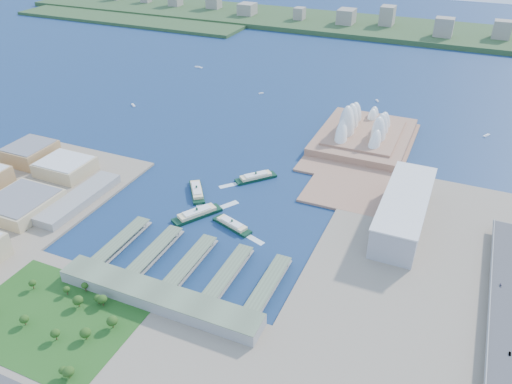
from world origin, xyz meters
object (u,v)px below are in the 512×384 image
at_px(ferry_b, 256,176).
at_px(ferry_c, 197,212).
at_px(car_c, 501,285).
at_px(ferry_a, 197,190).
at_px(ferry_d, 232,223).
at_px(car_b, 510,354).
at_px(toaster_building, 404,210).
at_px(opera_house, 366,121).

bearing_deg(ferry_b, ferry_c, -62.68).
bearing_deg(car_c, ferry_a, 171.59).
bearing_deg(ferry_d, car_c, -71.32).
bearing_deg(car_b, ferry_d, 163.16).
xyz_separation_m(toaster_building, ferry_a, (-244.97, -31.12, -15.29)).
height_order(opera_house, ferry_d, opera_house).
distance_m(ferry_c, car_b, 339.90).
relative_size(opera_house, car_b, 46.60).
bearing_deg(ferry_a, car_b, -56.01).
bearing_deg(ferry_c, ferry_b, -72.98).
height_order(opera_house, car_c, opera_house).
height_order(opera_house, ferry_c, opera_house).
xyz_separation_m(opera_house, car_b, (199.00, -363.82, -16.51)).
xyz_separation_m(opera_house, toaster_building, (90.00, -200.00, -11.50)).
distance_m(opera_house, ferry_d, 291.86).
relative_size(toaster_building, ferry_d, 3.06).
height_order(ferry_b, car_c, car_c).
bearing_deg(ferry_d, car_b, -87.37).
bearing_deg(opera_house, ferry_c, -115.09).
relative_size(toaster_building, ferry_b, 2.82).
xyz_separation_m(ferry_c, car_b, (328.16, -88.02, 9.83)).
xyz_separation_m(ferry_d, car_b, (282.02, -85.34, 10.69)).
bearing_deg(opera_house, toaster_building, -65.77).
bearing_deg(toaster_building, ferry_d, -155.60).
height_order(toaster_building, car_c, toaster_building).
height_order(opera_house, car_b, opera_house).
height_order(ferry_a, car_b, car_b).
bearing_deg(car_b, ferry_a, 159.45).
bearing_deg(ferry_b, opera_house, 100.88).
height_order(ferry_a, ferry_c, ferry_c).
height_order(opera_house, toaster_building, opera_house).
bearing_deg(ferry_b, car_c, 20.78).
bearing_deg(opera_house, ferry_b, -120.94).
height_order(toaster_building, ferry_c, toaster_building).
relative_size(toaster_building, car_c, 38.47).
distance_m(ferry_a, car_c, 349.88).
relative_size(ferry_a, ferry_c, 0.92).
relative_size(ferry_a, car_b, 14.27).
relative_size(toaster_building, car_b, 40.13).
height_order(opera_house, ferry_a, opera_house).
height_order(car_b, car_c, car_b).
height_order(opera_house, ferry_b, opera_house).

